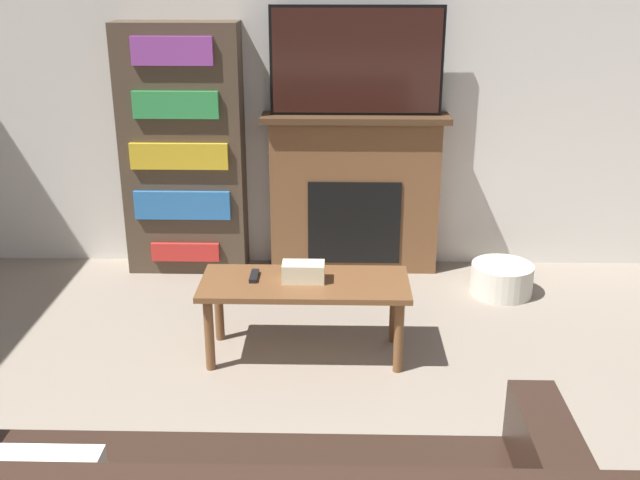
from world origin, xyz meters
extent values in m
cube|color=silver|center=(0.00, 3.83, 1.35)|extent=(6.94, 0.06, 2.70)
cube|color=brown|center=(0.27, 3.69, 0.52)|extent=(1.12, 0.22, 1.03)
cube|color=black|center=(0.27, 3.58, 0.36)|extent=(0.62, 0.01, 0.57)
cube|color=#4C331E|center=(0.27, 3.67, 1.05)|extent=(1.22, 0.28, 0.04)
cube|color=black|center=(0.27, 3.67, 1.41)|extent=(1.10, 0.03, 0.68)
cube|color=#331914|center=(0.27, 3.66, 1.41)|extent=(1.06, 0.01, 0.65)
cube|color=brown|center=(-0.02, 2.45, 0.42)|extent=(1.09, 0.45, 0.03)
cylinder|color=brown|center=(-0.50, 2.28, 0.20)|extent=(0.05, 0.05, 0.40)
cylinder|color=brown|center=(0.47, 2.28, 0.20)|extent=(0.05, 0.05, 0.40)
cylinder|color=brown|center=(-0.50, 2.61, 0.20)|extent=(0.05, 0.05, 0.40)
cylinder|color=brown|center=(0.47, 2.61, 0.20)|extent=(0.05, 0.05, 0.40)
cube|color=beige|center=(-0.02, 2.46, 0.48)|extent=(0.22, 0.12, 0.10)
cube|color=black|center=(-0.28, 2.49, 0.44)|extent=(0.04, 0.15, 0.02)
cube|color=#4C3D2D|center=(-0.87, 3.67, 0.83)|extent=(0.80, 0.26, 1.65)
cube|color=red|center=(-0.87, 3.53, 0.17)|extent=(0.46, 0.03, 0.12)
cube|color=#2D70B7|center=(-0.87, 3.53, 0.50)|extent=(0.63, 0.03, 0.19)
cube|color=gold|center=(-0.87, 3.53, 0.83)|extent=(0.63, 0.03, 0.17)
cube|color=green|center=(-0.87, 3.53, 1.16)|extent=(0.54, 0.03, 0.17)
cube|color=purple|center=(-0.87, 3.53, 1.49)|extent=(0.50, 0.03, 0.18)
cylinder|color=silver|center=(1.21, 3.27, 0.10)|extent=(0.39, 0.39, 0.20)
camera|label=1|loc=(0.15, -1.14, 2.00)|focal=42.00mm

